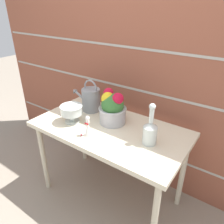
% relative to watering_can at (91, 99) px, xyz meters
% --- Properties ---
extents(ground_plane, '(12.00, 12.00, 0.00)m').
position_rel_watering_can_xyz_m(ground_plane, '(0.31, -0.15, -0.85)').
color(ground_plane, gray).
extents(brick_wall, '(3.60, 0.08, 2.20)m').
position_rel_watering_can_xyz_m(brick_wall, '(0.31, 0.31, 0.25)').
color(brick_wall, brown).
rests_on(brick_wall, ground_plane).
extents(patio_table, '(1.22, 0.66, 0.74)m').
position_rel_watering_can_xyz_m(patio_table, '(0.31, -0.15, -0.18)').
color(patio_table, beige).
rests_on(patio_table, ground_plane).
extents(watering_can, '(0.31, 0.16, 0.29)m').
position_rel_watering_can_xyz_m(watering_can, '(0.00, 0.00, 0.00)').
color(watering_can, gray).
rests_on(watering_can, patio_table).
extents(crystal_pedestal_bowl, '(0.18, 0.18, 0.15)m').
position_rel_watering_can_xyz_m(crystal_pedestal_bowl, '(0.01, -0.26, -0.01)').
color(crystal_pedestal_bowl, silver).
rests_on(crystal_pedestal_bowl, patio_table).
extents(flower_planter, '(0.23, 0.23, 0.28)m').
position_rel_watering_can_xyz_m(flower_planter, '(0.29, -0.07, 0.02)').
color(flower_planter, '#ADADB2').
rests_on(flower_planter, patio_table).
extents(glass_decanter, '(0.10, 0.10, 0.31)m').
position_rel_watering_can_xyz_m(glass_decanter, '(0.67, -0.16, -0.01)').
color(glass_decanter, silver).
rests_on(glass_decanter, patio_table).
extents(figurine_vase, '(0.06, 0.06, 0.16)m').
position_rel_watering_can_xyz_m(figurine_vase, '(0.25, -0.33, -0.04)').
color(figurine_vase, white).
rests_on(figurine_vase, patio_table).
extents(fallen_petal, '(0.01, 0.01, 0.01)m').
position_rel_watering_can_xyz_m(fallen_petal, '(0.21, -0.36, -0.10)').
color(fallen_petal, red).
rests_on(fallen_petal, patio_table).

